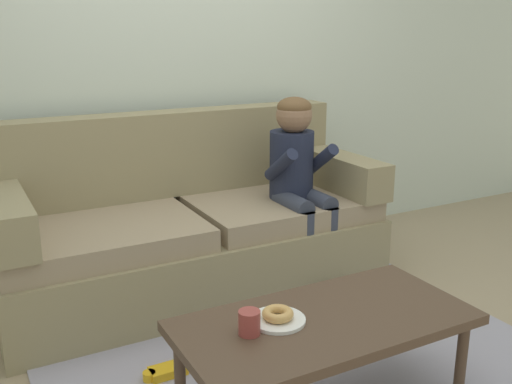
% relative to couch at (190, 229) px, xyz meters
% --- Properties ---
extents(ground, '(10.00, 10.00, 0.00)m').
position_rel_couch_xyz_m(ground, '(0.13, -0.85, -0.36)').
color(ground, '#9E896B').
extents(wall_back, '(8.00, 0.10, 2.80)m').
position_rel_couch_xyz_m(wall_back, '(0.13, 0.55, 1.04)').
color(wall_back, beige).
rests_on(wall_back, ground).
extents(area_rug, '(2.24, 1.80, 0.01)m').
position_rel_couch_xyz_m(area_rug, '(0.13, -1.10, -0.35)').
color(area_rug, '#9993A3').
rests_on(area_rug, ground).
extents(couch, '(2.15, 0.90, 1.00)m').
position_rel_couch_xyz_m(couch, '(0.00, 0.00, 0.00)').
color(couch, '#8C7F5B').
rests_on(couch, ground).
extents(coffee_table, '(1.14, 0.56, 0.42)m').
position_rel_couch_xyz_m(coffee_table, '(0.01, -1.35, 0.02)').
color(coffee_table, '#4C3828').
rests_on(coffee_table, ground).
extents(person_child, '(0.34, 0.58, 1.10)m').
position_rel_couch_xyz_m(person_child, '(0.60, -0.21, 0.32)').
color(person_child, '#1E2338').
rests_on(person_child, ground).
extents(plate, '(0.21, 0.21, 0.01)m').
position_rel_couch_xyz_m(plate, '(-0.17, -1.29, 0.07)').
color(plate, white).
rests_on(plate, coffee_table).
extents(donut, '(0.14, 0.14, 0.04)m').
position_rel_couch_xyz_m(donut, '(-0.17, -1.29, 0.09)').
color(donut, tan).
rests_on(donut, plate).
extents(mug, '(0.08, 0.08, 0.09)m').
position_rel_couch_xyz_m(mug, '(-0.30, -1.32, 0.11)').
color(mug, '#993D38').
rests_on(mug, coffee_table).
extents(toy_controller, '(0.23, 0.09, 0.05)m').
position_rel_couch_xyz_m(toy_controller, '(-0.45, -0.83, -0.33)').
color(toy_controller, gold).
rests_on(toy_controller, ground).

